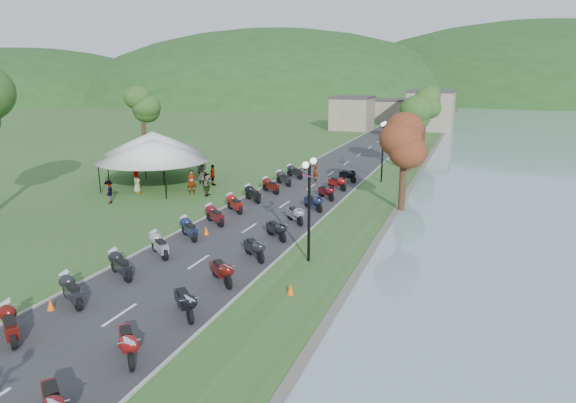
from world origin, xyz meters
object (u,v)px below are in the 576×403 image
(pedestrian_c, at_px, (110,203))
(pedestrian_a, at_px, (192,194))
(pedestrian_b, at_px, (202,184))
(vendor_tent_main, at_px, (154,163))

(pedestrian_c, bearing_deg, pedestrian_a, 114.17)
(pedestrian_a, xyz_separation_m, pedestrian_b, (-1.18, 3.66, 0.00))
(pedestrian_c, bearing_deg, pedestrian_b, 136.96)
(vendor_tent_main, xyz_separation_m, pedestrian_a, (3.96, -0.95, -2.00))
(vendor_tent_main, height_order, pedestrian_b, vendor_tent_main)
(pedestrian_a, bearing_deg, pedestrian_c, -167.65)
(pedestrian_b, bearing_deg, pedestrian_c, 87.64)
(vendor_tent_main, bearing_deg, pedestrian_b, 44.27)
(vendor_tent_main, xyz_separation_m, pedestrian_c, (-0.10, -5.41, -2.00))
(pedestrian_a, relative_size, pedestrian_b, 0.96)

